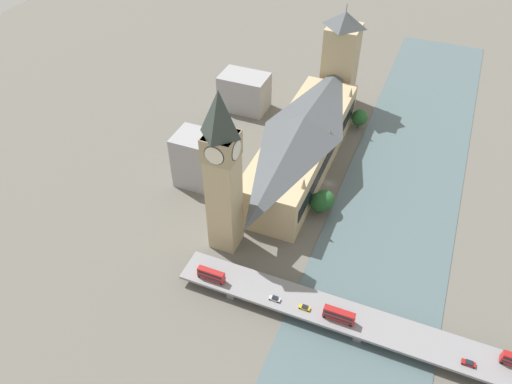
{
  "coord_description": "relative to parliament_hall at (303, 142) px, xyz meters",
  "views": [
    {
      "loc": [
        -36.83,
        182.76,
        157.69
      ],
      "look_at": [
        22.11,
        39.1,
        19.26
      ],
      "focal_mm": 35.0,
      "sensor_mm": 36.0,
      "label": 1
    }
  ],
  "objects": [
    {
      "name": "car_northbound_mid",
      "position": [
        -17.96,
        85.15,
        -8.8
      ],
      "size": [
        4.3,
        1.82,
        1.41
      ],
      "color": "silver",
      "rests_on": "road_bridge"
    },
    {
      "name": "car_southbound_lead",
      "position": [
        -29.36,
        84.68,
        -8.83
      ],
      "size": [
        4.15,
        1.77,
        1.38
      ],
      "color": "gold",
      "rests_on": "road_bridge"
    },
    {
      "name": "tree_embankment_mid",
      "position": [
        -18.62,
        -44.48,
        -7.95
      ],
      "size": [
        8.8,
        8.8,
        10.91
      ],
      "color": "brown",
      "rests_on": "ground_plane"
    },
    {
      "name": "parliament_hall",
      "position": [
        0.0,
        0.0,
        0.0
      ],
      "size": [
        28.29,
        103.58,
        29.13
      ],
      "color": "tan",
      "rests_on": "ground_plane"
    },
    {
      "name": "clock_tower",
      "position": [
        12.9,
        61.39,
        24.65
      ],
      "size": [
        12.41,
        12.41,
        73.57
      ],
      "color": "tan",
      "rests_on": "ground_plane"
    },
    {
      "name": "city_block_west",
      "position": [
        47.84,
        -39.3,
        -3.97
      ],
      "size": [
        26.68,
        17.89,
        20.95
      ],
      "color": "#939399",
      "rests_on": "ground_plane"
    },
    {
      "name": "river_water",
      "position": [
        -50.08,
        8.0,
        -14.3
      ],
      "size": [
        54.32,
        360.0,
        0.3
      ],
      "primitive_type": "cube",
      "color": "#4C6066",
      "rests_on": "ground_plane"
    },
    {
      "name": "victoria_tower",
      "position": [
        0.05,
        -64.6,
        13.11
      ],
      "size": [
        17.63,
        17.63,
        59.13
      ],
      "color": "tan",
      "rests_on": "ground_plane"
    },
    {
      "name": "ground_plane",
      "position": [
        -16.92,
        8.0,
        -14.45
      ],
      "size": [
        600.0,
        600.0,
        0.0
      ],
      "primitive_type": "plane",
      "color": "#605E56"
    },
    {
      "name": "road_bridge",
      "position": [
        -50.08,
        82.01,
        -10.47
      ],
      "size": [
        140.64,
        14.02,
        4.94
      ],
      "color": "slate",
      "rests_on": "ground_plane"
    },
    {
      "name": "tree_embankment_near",
      "position": [
        -19.92,
        27.46,
        -7.57
      ],
      "size": [
        9.02,
        9.02,
        11.4
      ],
      "color": "brown",
      "rests_on": "ground_plane"
    },
    {
      "name": "city_block_center",
      "position": [
        42.85,
        29.99,
        -1.19
      ],
      "size": [
        18.01,
        16.89,
        26.51
      ],
      "color": "#939399",
      "rests_on": "ground_plane"
    },
    {
      "name": "double_decker_bus_mid",
      "position": [
        7.99,
        85.39,
        -6.77
      ],
      "size": [
        10.99,
        2.5,
        5.02
      ],
      "color": "red",
      "rests_on": "road_bridge"
    },
    {
      "name": "tree_embankment_far",
      "position": [
        -18.3,
        29.41,
        -7.93
      ],
      "size": [
        9.15,
        9.15,
        11.1
      ],
      "color": "brown",
      "rests_on": "ground_plane"
    },
    {
      "name": "car_northbound_lead",
      "position": [
        -86.52,
        85.03,
        -8.79
      ],
      "size": [
        4.53,
        1.93,
        1.4
      ],
      "color": "maroon",
      "rests_on": "road_bridge"
    },
    {
      "name": "double_decker_bus_rear",
      "position": [
        -41.97,
        84.54,
        -6.7
      ],
      "size": [
        11.47,
        2.65,
        5.11
      ],
      "color": "red",
      "rests_on": "road_bridge"
    }
  ]
}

